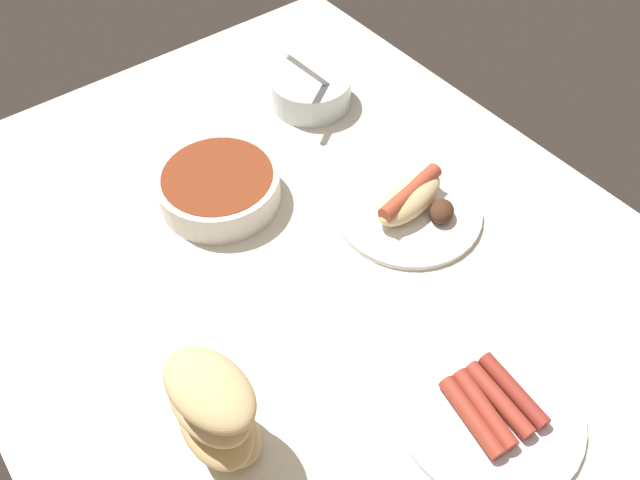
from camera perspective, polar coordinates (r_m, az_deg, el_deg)
ground_plane at (r=88.69cm, az=0.09°, el=-3.40°), size 120.00×90.00×3.00cm
plate_hotdog_assembled at (r=94.01cm, az=8.28°, el=3.27°), size 22.45×22.45×5.61cm
bowl_coleslaw at (r=111.93cm, az=-0.87°, el=13.75°), size 14.26×14.53×14.81cm
bowl_chili at (r=95.42cm, az=-9.28°, el=4.91°), size 18.60×18.60×5.29cm
plate_sausages at (r=78.74cm, az=15.34°, el=-14.71°), size 22.45×22.45×3.04cm
bread_stack at (r=70.04cm, az=-9.78°, el=-15.23°), size 13.39×9.39×14.40cm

